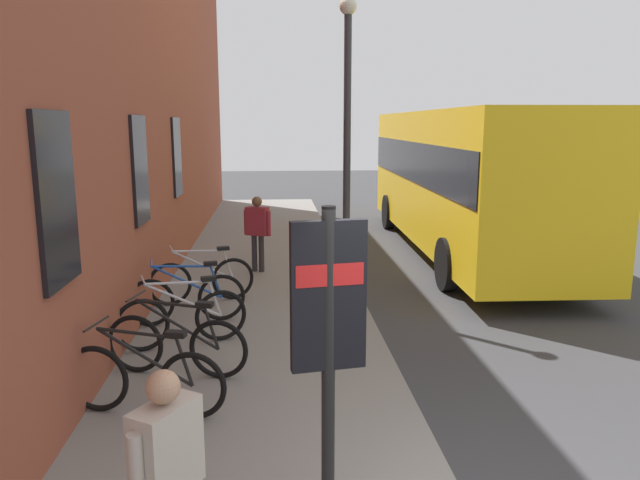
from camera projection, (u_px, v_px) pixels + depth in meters
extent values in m
plane|color=#38383A|center=(423.00, 308.00, 10.15)|extent=(60.00, 60.00, 0.00)
cube|color=gray|center=(262.00, 278.00, 11.88)|extent=(24.00, 3.50, 0.12)
cube|color=brown|center=(155.00, 37.00, 11.80)|extent=(22.00, 0.60, 9.52)
cube|color=black|center=(56.00, 200.00, 5.43)|extent=(0.90, 0.06, 1.60)
cube|color=black|center=(140.00, 170.00, 8.85)|extent=(0.90, 0.06, 1.60)
cube|color=black|center=(177.00, 157.00, 12.28)|extent=(0.90, 0.06, 1.60)
torus|color=black|center=(96.00, 379.00, 6.20)|extent=(0.23, 0.71, 0.72)
torus|color=black|center=(192.00, 386.00, 6.03)|extent=(0.23, 0.71, 0.72)
cylinder|color=black|center=(144.00, 357.00, 6.06)|extent=(0.28, 1.00, 0.58)
cylinder|color=black|center=(136.00, 333.00, 6.02)|extent=(0.24, 0.84, 0.09)
cylinder|color=black|center=(184.00, 362.00, 5.99)|extent=(0.08, 0.19, 0.51)
cube|color=black|center=(176.00, 334.00, 5.95)|extent=(0.14, 0.22, 0.06)
cylinder|color=black|center=(96.00, 324.00, 6.07)|extent=(0.47, 0.14, 0.02)
torus|color=black|center=(135.00, 344.00, 7.18)|extent=(0.24, 0.71, 0.72)
torus|color=black|center=(218.00, 349.00, 7.00)|extent=(0.24, 0.71, 0.72)
cylinder|color=black|center=(177.00, 325.00, 7.03)|extent=(0.29, 0.99, 0.58)
cylinder|color=black|center=(170.00, 304.00, 7.00)|extent=(0.24, 0.83, 0.09)
cylinder|color=black|center=(212.00, 329.00, 6.97)|extent=(0.08, 0.19, 0.51)
cube|color=black|center=(205.00, 304.00, 6.92)|extent=(0.15, 0.22, 0.06)
cylinder|color=black|center=(136.00, 296.00, 7.05)|extent=(0.47, 0.14, 0.02)
torus|color=black|center=(142.00, 325.00, 7.84)|extent=(0.28, 0.70, 0.72)
torus|color=black|center=(221.00, 315.00, 8.23)|extent=(0.28, 0.70, 0.72)
cylinder|color=silver|center=(183.00, 300.00, 7.99)|extent=(0.35, 0.98, 0.58)
cylinder|color=silver|center=(177.00, 283.00, 7.91)|extent=(0.30, 0.82, 0.09)
cylinder|color=silver|center=(215.00, 299.00, 8.15)|extent=(0.09, 0.19, 0.51)
cube|color=black|center=(209.00, 279.00, 8.07)|extent=(0.16, 0.22, 0.06)
cylinder|color=silver|center=(143.00, 281.00, 7.74)|extent=(0.46, 0.17, 0.02)
torus|color=black|center=(150.00, 303.00, 8.81)|extent=(0.19, 0.72, 0.72)
torus|color=black|center=(222.00, 297.00, 9.08)|extent=(0.19, 0.72, 0.72)
cylinder|color=#1E4CA5|center=(187.00, 282.00, 8.90)|extent=(0.23, 1.01, 0.58)
cylinder|color=#1E4CA5|center=(181.00, 266.00, 8.83)|extent=(0.19, 0.84, 0.09)
cylinder|color=#1E4CA5|center=(216.00, 282.00, 9.02)|extent=(0.07, 0.19, 0.51)
cube|color=black|center=(210.00, 264.00, 8.94)|extent=(0.14, 0.22, 0.06)
cylinder|color=#1E4CA5|center=(151.00, 263.00, 8.71)|extent=(0.48, 0.11, 0.02)
torus|color=black|center=(170.00, 284.00, 9.83)|extent=(0.25, 0.71, 0.72)
torus|color=black|center=(233.00, 279.00, 10.18)|extent=(0.25, 0.71, 0.72)
cylinder|color=silver|center=(203.00, 265.00, 9.96)|extent=(0.31, 0.99, 0.58)
cylinder|color=silver|center=(198.00, 251.00, 9.89)|extent=(0.26, 0.83, 0.09)
cylinder|color=silver|center=(228.00, 265.00, 10.11)|extent=(0.08, 0.19, 0.51)
cube|color=black|center=(223.00, 248.00, 10.03)|extent=(0.15, 0.22, 0.06)
cylinder|color=silver|center=(171.00, 248.00, 9.73)|extent=(0.47, 0.15, 0.02)
cylinder|color=black|center=(328.00, 368.00, 4.37)|extent=(0.10, 0.10, 2.40)
cube|color=black|center=(328.00, 296.00, 4.27)|extent=(0.17, 0.56, 1.10)
cube|color=red|center=(329.00, 274.00, 4.23)|extent=(0.17, 0.50, 0.16)
cube|color=yellow|center=(462.00, 176.00, 14.23)|extent=(10.57, 2.79, 3.00)
cube|color=black|center=(463.00, 161.00, 14.16)|extent=(10.36, 2.83, 0.90)
cylinder|color=black|center=(573.00, 263.00, 11.26)|extent=(1.01, 0.28, 1.00)
cylinder|color=black|center=(447.00, 264.00, 11.14)|extent=(1.01, 0.28, 1.00)
cylinder|color=black|center=(468.00, 211.00, 17.84)|extent=(1.01, 0.28, 1.00)
cylinder|color=black|center=(388.00, 212.00, 17.72)|extent=(1.01, 0.28, 1.00)
cylinder|color=#26262D|center=(254.00, 253.00, 12.13)|extent=(0.11, 0.11, 0.75)
cylinder|color=#26262D|center=(261.00, 253.00, 12.08)|extent=(0.11, 0.11, 0.75)
cube|color=maroon|center=(257.00, 221.00, 11.97)|extent=(0.38, 0.49, 0.57)
sphere|color=brown|center=(257.00, 202.00, 11.90)|extent=(0.20, 0.20, 0.20)
cylinder|color=maroon|center=(246.00, 222.00, 12.07)|extent=(0.09, 0.09, 0.50)
cylinder|color=maroon|center=(269.00, 224.00, 11.90)|extent=(0.09, 0.09, 0.50)
cube|color=#B2A599|center=(166.00, 448.00, 3.60)|extent=(0.49, 0.42, 0.57)
sphere|color=tan|center=(163.00, 387.00, 3.52)|extent=(0.20, 0.20, 0.20)
cylinder|color=#B2A599|center=(136.00, 475.00, 3.39)|extent=(0.09, 0.09, 0.50)
cylinder|color=#B2A599|center=(194.00, 435.00, 3.82)|extent=(0.09, 0.09, 0.50)
cylinder|color=#333338|center=(347.00, 163.00, 9.76)|extent=(0.12, 0.12, 4.64)
sphere|color=silver|center=(348.00, 6.00, 9.30)|extent=(0.28, 0.28, 0.28)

